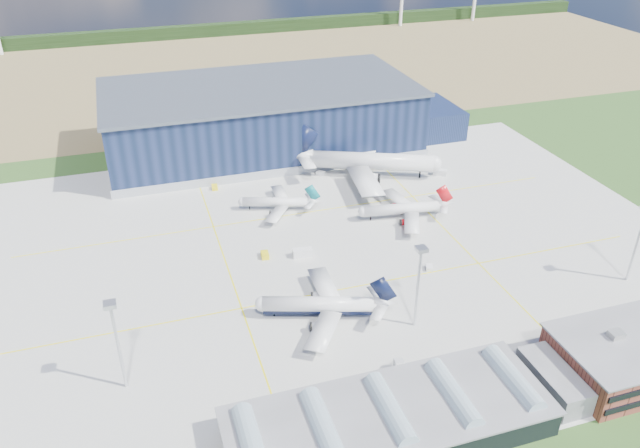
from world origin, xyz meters
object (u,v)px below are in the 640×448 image
Objects in this scene: airliner_red at (402,204)px; gse_van_c at (459,359)px; light_mast_west at (115,332)px; gse_cart_a at (429,268)px; car_b at (418,378)px; car_a at (408,380)px; gse_van_a at (303,253)px; airliner_widebody at (372,153)px; gse_van_b at (440,172)px; light_mast_east at (640,232)px; airliner_navy at (319,298)px; airliner_regional at (275,198)px; airstair at (399,371)px; gse_tug_c at (215,187)px; light_mast_center at (419,274)px; hangar at (267,120)px; gse_tug_a at (265,255)px; gse_cart_b at (321,173)px.

airliner_red is 6.32× the size of gse_van_c.
gse_cart_a is at bearing 14.26° from light_mast_west.
gse_cart_a is 45.51m from car_b.
gse_van_c is 1.33× the size of car_a.
airliner_red is 39.65m from gse_van_a.
airliner_widebody is 20.35× the size of gse_cart_a.
gse_van_b is (24.91, -7.13, -8.22)m from airliner_widebody.
airliner_widebody is (-42.55, 85.00, -6.05)m from light_mast_east.
airliner_navy is 37.22m from gse_van_c.
airliner_navy is at bearing 104.96° from airliner_regional.
gse_van_a is at bearing 116.17° from airstair.
gse_tug_c is at bearing 69.18° from light_mast_west.
airliner_widebody is 43.46m from airliner_regional.
gse_van_b is 103.48m from gse_van_c.
light_mast_center is at bearing 0.00° from light_mast_west.
gse_cart_a is (22.06, -103.23, -11.00)m from hangar.
airstair is at bearing 73.76° from airliner_red.
airliner_red is at bearing 69.25° from light_mast_center.
gse_tug_c is 110.12m from airstair.
car_b is at bearing 115.33° from airliner_regional.
light_mast_east reaches higher than gse_van_c.
gse_tug_a is 0.89× the size of car_b.
light_mast_east reaches higher than airliner_regional.
hangar is at bearing 0.62° from gse_van_c.
airliner_navy is 59.54m from airliner_regional.
gse_van_b is (-17.64, 77.87, -14.27)m from light_mast_east.
light_mast_center is at bearing -177.62° from gse_van_b.
light_mast_east is 4.46× the size of gse_van_c.
gse_cart_b is at bearing -117.63° from airliner_regional.
airliner_widebody is 27.18m from gse_van_b.
light_mast_west is 1.00× the size of light_mast_east.
light_mast_east is 8.14× the size of gse_cart_a.
light_mast_west is 67.00m from gse_van_a.
gse_van_c is at bearing 122.82° from airliner_regional.
airliner_regional is (-18.05, 70.00, -10.82)m from light_mast_center.
airliner_navy is at bearing -97.29° from hangar.
gse_tug_c is (-57.48, 7.00, -8.66)m from airliner_widebody.
light_mast_west is 70.00m from light_mast_center.
airliner_regional is 8.66× the size of gse_tug_c.
light_mast_east reaches higher than car_b.
gse_tug_a is 66.62m from gse_van_c.
gse_cart_a is at bearing -111.75° from gse_van_a.
gse_van_b reaches higher than car_a.
gse_van_b is at bearing 58.69° from light_mast_center.
airliner_red is 10.79× the size of gse_cart_b.
gse_van_b is at bearing -16.69° from car_a.
light_mast_center is 23.68m from airstair.
airliner_navy is 32.82m from gse_tug_a.
light_mast_center is 30.10m from gse_cart_a.
airliner_widebody is at bearing 116.59° from light_mast_east.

